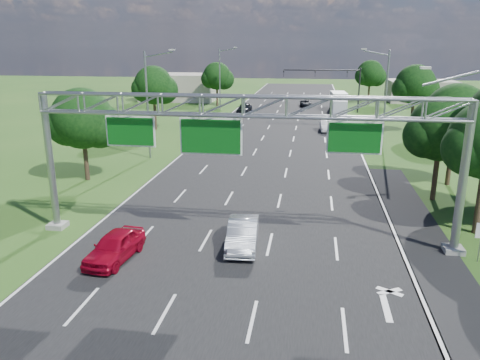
% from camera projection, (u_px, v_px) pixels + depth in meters
% --- Properties ---
extents(ground, '(220.00, 220.00, 0.00)m').
position_uv_depth(ground, '(269.00, 162.00, 43.51)').
color(ground, '#244D17').
rests_on(ground, ground).
extents(road, '(18.00, 180.00, 0.02)m').
position_uv_depth(road, '(269.00, 162.00, 43.51)').
color(road, black).
rests_on(road, ground).
extents(road_flare, '(3.00, 30.00, 0.02)m').
position_uv_depth(road_flare, '(419.00, 236.00, 26.83)').
color(road_flare, black).
rests_on(road_flare, ground).
extents(sign_gantry, '(23.50, 1.00, 9.56)m').
position_uv_depth(sign_gantry, '(245.00, 118.00, 24.45)').
color(sign_gantry, gray).
rests_on(sign_gantry, ground).
extents(traffic_signal, '(12.21, 0.24, 7.00)m').
position_uv_depth(traffic_signal, '(337.00, 80.00, 74.17)').
color(traffic_signal, black).
rests_on(traffic_signal, ground).
extents(streetlight_l_near, '(2.97, 0.22, 10.16)m').
position_uv_depth(streetlight_l_near, '(149.00, 100.00, 43.61)').
color(streetlight_l_near, gray).
rests_on(streetlight_l_near, ground).
extents(streetlight_l_far, '(2.97, 0.22, 10.16)m').
position_uv_depth(streetlight_l_far, '(221.00, 76.00, 76.81)').
color(streetlight_l_far, gray).
rests_on(streetlight_l_far, ground).
extents(streetlight_r_mid, '(2.97, 0.22, 10.16)m').
position_uv_depth(streetlight_r_mid, '(384.00, 93.00, 49.78)').
color(streetlight_r_mid, gray).
rests_on(streetlight_r_mid, ground).
extents(tree_verge_la, '(5.76, 4.80, 7.40)m').
position_uv_depth(tree_verge_la, '(83.00, 121.00, 36.67)').
color(tree_verge_la, '#2D2116').
rests_on(tree_verge_la, ground).
extents(tree_verge_lb, '(5.76, 4.80, 8.06)m').
position_uv_depth(tree_verge_lb, '(154.00, 87.00, 58.60)').
color(tree_verge_lb, '#2D2116').
rests_on(tree_verge_lb, ground).
extents(tree_verge_lc, '(5.76, 4.80, 7.62)m').
position_uv_depth(tree_verge_lc, '(217.00, 77.00, 82.00)').
color(tree_verge_lc, '#2D2116').
rests_on(tree_verge_lc, ground).
extents(tree_verge_rd, '(5.76, 4.80, 8.28)m').
position_uv_depth(tree_verge_rd, '(416.00, 87.00, 56.69)').
color(tree_verge_rd, '#2D2116').
rests_on(tree_verge_rd, ground).
extents(tree_verge_re, '(5.76, 4.80, 7.84)m').
position_uv_depth(tree_verge_re, '(371.00, 75.00, 85.57)').
color(tree_verge_re, '#2D2116').
rests_on(tree_verge_re, ground).
extents(building_left, '(14.00, 10.00, 5.00)m').
position_uv_depth(building_left, '(180.00, 87.00, 91.58)').
color(building_left, '#A49889').
rests_on(building_left, ground).
extents(building_right, '(12.00, 9.00, 4.00)m').
position_uv_depth(building_right, '(421.00, 91.00, 88.76)').
color(building_right, '#A49889').
rests_on(building_right, ground).
extents(red_coupe, '(2.16, 4.43, 1.45)m').
position_uv_depth(red_coupe, '(115.00, 246.00, 23.70)').
color(red_coupe, '#A3071F').
rests_on(red_coupe, ground).
extents(silver_sedan, '(1.91, 4.61, 1.49)m').
position_uv_depth(silver_sedan, '(243.00, 234.00, 25.24)').
color(silver_sedan, silver).
rests_on(silver_sedan, ground).
extents(car_queue_b, '(2.15, 4.24, 1.15)m').
position_uv_depth(car_queue_b, '(306.00, 103.00, 82.29)').
color(car_queue_b, black).
rests_on(car_queue_b, ground).
extents(car_queue_c, '(2.24, 4.84, 1.61)m').
position_uv_depth(car_queue_c, '(244.00, 108.00, 74.08)').
color(car_queue_c, black).
rests_on(car_queue_c, ground).
extents(car_queue_d, '(1.63, 4.05, 1.31)m').
position_uv_depth(car_queue_d, '(326.00, 126.00, 58.89)').
color(car_queue_d, silver).
rests_on(car_queue_d, ground).
extents(box_truck, '(2.64, 8.03, 3.00)m').
position_uv_depth(box_truck, '(339.00, 102.00, 76.25)').
color(box_truck, silver).
rests_on(box_truck, ground).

